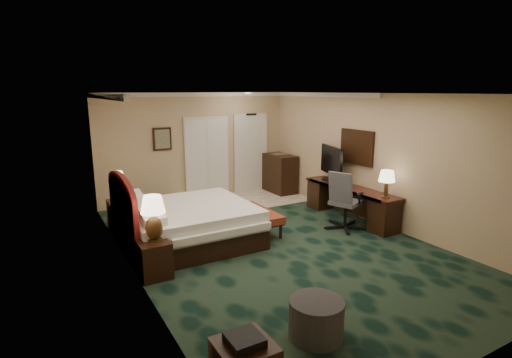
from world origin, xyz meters
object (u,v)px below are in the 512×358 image
lamp_near (153,218)px  desk_chair (346,200)px  bed_bench (258,220)px  desk (350,203)px  tv (331,164)px  minibar (280,173)px  nightstand_far (122,215)px  lamp_far (117,187)px  nightstand_near (154,259)px  bed (190,224)px  ottoman (316,319)px

lamp_near → desk_chair: bearing=2.7°
bed_bench → desk: 2.14m
tv → minibar: tv is taller
nightstand_far → lamp_far: size_ratio=0.97×
nightstand_near → desk: bearing=8.0°
minibar → nightstand_far: bearing=-167.7°
bed → lamp_far: bearing=126.3°
minibar → tv: bearing=-88.5°
bed → desk: 3.53m
bed → ottoman: bed is taller
tv → desk_chair: (-0.52, -1.10, -0.51)m
desk → desk_chair: desk_chair is taller
desk → minibar: minibar is taller
nightstand_near → ottoman: size_ratio=0.89×
lamp_near → desk_chair: size_ratio=0.57×
ottoman → bed: bearing=93.6°
bed_bench → nightstand_near: bearing=-158.8°
ottoman → desk_chair: desk_chair is taller
bed → nightstand_far: 1.67m
lamp_far → nightstand_near: bearing=-89.4°
bed → desk_chair: size_ratio=1.82×
desk → desk_chair: size_ratio=2.05×
bed_bench → desk: desk is taller
nightstand_near → nightstand_far: size_ratio=0.95×
lamp_far → minibar: lamp_far is taller
bed → ottoman: 3.47m
desk_chair → desk: bearing=19.1°
bed → lamp_far: (-0.99, 1.35, 0.55)m
nightstand_far → desk: bearing=-21.7°
lamp_far → minibar: 4.58m
nightstand_near → lamp_near: size_ratio=0.81×
desk → desk_chair: (-0.50, -0.42, 0.25)m
desk_chair → bed: bearing=143.6°
ottoman → tv: size_ratio=0.61×
nightstand_far → lamp_near: lamp_near is taller
lamp_far → desk_chair: 4.56m
desk_chair → ottoman: bearing=-157.7°
desk_chair → minibar: 3.19m
lamp_near → ottoman: size_ratio=1.10×
nightstand_far → desk: 4.80m
nightstand_far → tv: (4.47, -1.10, 0.82)m
bed_bench → tv: tv is taller
bed_bench → minibar: (2.08, 2.43, 0.30)m
bed → nightstand_near: bed is taller
nightstand_far → minibar: size_ratio=0.57×
nightstand_near → tv: size_ratio=0.54×
bed → bed_bench: bearing=-4.0°
ottoman → minibar: bearing=60.6°
nightstand_near → minibar: (4.43, 3.36, 0.24)m
lamp_far → desk: 4.86m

